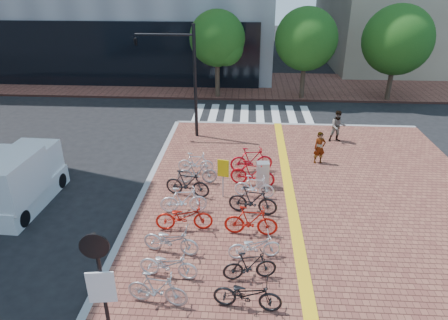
# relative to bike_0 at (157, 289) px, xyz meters

# --- Properties ---
(ground) EXTENTS (120.00, 120.00, 0.00)m
(ground) POSITION_rel_bike_0_xyz_m (2.09, 2.42, -0.66)
(ground) COLOR black
(ground) RESTS_ON ground
(kerb_north) EXTENTS (14.00, 0.25, 0.15)m
(kerb_north) POSITION_rel_bike_0_xyz_m (5.09, 14.42, -0.59)
(kerb_north) COLOR gray
(kerb_north) RESTS_ON ground
(far_sidewalk) EXTENTS (70.00, 8.00, 0.15)m
(far_sidewalk) POSITION_rel_bike_0_xyz_m (2.09, 23.42, -0.59)
(far_sidewalk) COLOR brown
(far_sidewalk) RESTS_ON ground
(crosswalk) EXTENTS (7.50, 4.00, 0.01)m
(crosswalk) POSITION_rel_bike_0_xyz_m (2.59, 16.42, -0.66)
(crosswalk) COLOR silver
(crosswalk) RESTS_ON ground
(street_trees) EXTENTS (16.20, 4.60, 6.35)m
(street_trees) POSITION_rel_bike_0_xyz_m (7.14, 19.88, 3.44)
(street_trees) COLOR #38281E
(street_trees) RESTS_ON far_sidewalk
(bike_0) EXTENTS (1.76, 0.71, 1.03)m
(bike_0) POSITION_rel_bike_0_xyz_m (0.00, 0.00, 0.00)
(bike_0) COLOR #A5A5A9
(bike_0) RESTS_ON sidewalk
(bike_1) EXTENTS (1.82, 0.81, 0.93)m
(bike_1) POSITION_rel_bike_0_xyz_m (0.10, 1.07, -0.05)
(bike_1) COLOR silver
(bike_1) RESTS_ON sidewalk
(bike_2) EXTENTS (1.92, 0.95, 0.97)m
(bike_2) POSITION_rel_bike_0_xyz_m (-0.03, 2.19, -0.03)
(bike_2) COLOR #B4B4B9
(bike_2) RESTS_ON sidewalk
(bike_3) EXTENTS (2.04, 0.88, 1.04)m
(bike_3) POSITION_rel_bike_0_xyz_m (0.19, 3.49, 0.01)
(bike_3) COLOR red
(bike_3) RESTS_ON sidewalk
(bike_4) EXTENTS (1.79, 0.71, 1.05)m
(bike_4) POSITION_rel_bike_0_xyz_m (0.01, 4.57, 0.01)
(bike_4) COLOR white
(bike_4) RESTS_ON sidewalk
(bike_5) EXTENTS (1.90, 0.86, 1.10)m
(bike_5) POSITION_rel_bike_0_xyz_m (-0.03, 5.78, 0.04)
(bike_5) COLOR black
(bike_5) RESTS_ON sidewalk
(bike_6) EXTENTS (1.72, 0.62, 1.01)m
(bike_6) POSITION_rel_bike_0_xyz_m (0.23, 6.84, -0.01)
(bike_6) COLOR #A1A2A6
(bike_6) RESTS_ON sidewalk
(bike_7) EXTENTS (1.59, 0.46, 0.96)m
(bike_7) POSITION_rel_bike_0_xyz_m (0.04, 7.84, -0.03)
(bike_7) COLOR silver
(bike_7) RESTS_ON sidewalk
(bike_8) EXTENTS (1.90, 0.83, 0.97)m
(bike_8) POSITION_rel_bike_0_xyz_m (2.42, -0.00, -0.03)
(bike_8) COLOR black
(bike_8) RESTS_ON sidewalk
(bike_9) EXTENTS (1.65, 0.73, 0.96)m
(bike_9) POSITION_rel_bike_0_xyz_m (2.48, 1.14, -0.03)
(bike_9) COLOR black
(bike_9) RESTS_ON sidewalk
(bike_10) EXTENTS (1.74, 0.86, 0.88)m
(bike_10) POSITION_rel_bike_0_xyz_m (2.62, 2.11, -0.07)
(bike_10) COLOR silver
(bike_10) RESTS_ON sidewalk
(bike_11) EXTENTS (1.86, 0.62, 1.10)m
(bike_11) POSITION_rel_bike_0_xyz_m (2.51, 3.32, 0.04)
(bike_11) COLOR #B5160C
(bike_11) RESTS_ON sidewalk
(bike_12) EXTENTS (1.89, 0.84, 1.10)m
(bike_12) POSITION_rel_bike_0_xyz_m (2.57, 4.66, 0.04)
(bike_12) COLOR black
(bike_12) RESTS_ON sidewalk
(bike_13) EXTENTS (1.64, 0.66, 0.96)m
(bike_13) POSITION_rel_bike_0_xyz_m (2.64, 5.85, -0.03)
(bike_13) COLOR white
(bike_13) RESTS_ON sidewalk
(bike_14) EXTENTS (1.96, 0.87, 1.14)m
(bike_14) POSITION_rel_bike_0_xyz_m (2.56, 6.80, 0.06)
(bike_14) COLOR red
(bike_14) RESTS_ON sidewalk
(bike_15) EXTENTS (1.97, 0.81, 1.15)m
(bike_15) POSITION_rel_bike_0_xyz_m (2.52, 8.14, 0.06)
(bike_15) COLOR #B50C1B
(bike_15) RESTS_ON sidewalk
(pedestrian_a) EXTENTS (0.62, 0.47, 1.53)m
(pedestrian_a) POSITION_rel_bike_0_xyz_m (5.68, 9.20, 0.25)
(pedestrian_a) COLOR gray
(pedestrian_a) RESTS_ON sidewalk
(pedestrian_b) EXTENTS (0.85, 0.69, 1.68)m
(pedestrian_b) POSITION_rel_bike_0_xyz_m (7.03, 11.92, 0.33)
(pedestrian_b) COLOR #4E5363
(pedestrian_b) RESTS_ON sidewalk
(utility_box) EXTENTS (0.54, 0.41, 1.11)m
(utility_box) POSITION_rel_bike_0_xyz_m (2.98, 6.74, 0.04)
(utility_box) COLOR #B9B9BE
(utility_box) RESTS_ON sidewalk
(yellow_sign) EXTENTS (0.45, 0.15, 1.65)m
(yellow_sign) POSITION_rel_bike_0_xyz_m (1.40, 5.76, 0.63)
(yellow_sign) COLOR #B7B7BC
(yellow_sign) RESTS_ON sidewalk
(notice_sign) EXTENTS (0.62, 0.18, 3.38)m
(notice_sign) POSITION_rel_bike_0_xyz_m (-0.80, -1.50, 1.62)
(notice_sign) COLOR black
(notice_sign) RESTS_ON sidewalk
(traffic_light_pole) EXTENTS (3.16, 1.22, 5.89)m
(traffic_light_pole) POSITION_rel_bike_0_xyz_m (-1.82, 12.25, 3.55)
(traffic_light_pole) COLOR black
(traffic_light_pole) RESTS_ON sidewalk
(box_truck) EXTENTS (1.92, 4.12, 2.34)m
(box_truck) POSITION_rel_bike_0_xyz_m (-6.38, 4.91, 0.44)
(box_truck) COLOR white
(box_truck) RESTS_ON ground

